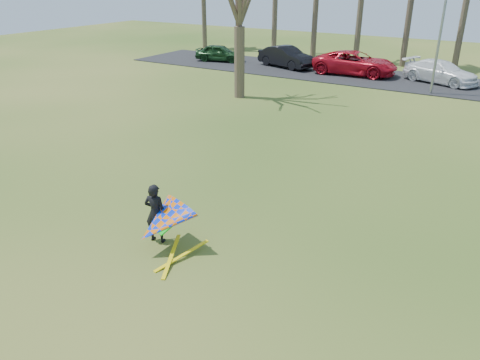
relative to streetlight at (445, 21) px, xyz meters
The scene contains 8 objects.
ground 22.55m from the streetlight, 95.61° to the right, with size 100.00×100.00×0.00m, color #1A4910.
parking_strip 5.77m from the streetlight, 125.75° to the left, with size 46.00×7.00×0.06m, color black.
streetlight is the anchor object (origin of this frame).
car_0 18.80m from the streetlight, behind, with size 1.66×4.13×1.41m, color #163818.
car_1 12.99m from the streetlight, 164.72° to the left, with size 1.73×4.97×1.64m, color black.
car_2 7.94m from the streetlight, 152.66° to the left, with size 2.83×6.14×1.71m, color #B70E1E.
car_3 5.09m from the streetlight, 94.59° to the left, with size 2.11×5.20×1.51m, color white.
kite_flyer 23.47m from the streetlight, 97.03° to the right, with size 2.13×2.39×2.02m.
Camera 1 is at (7.02, -9.47, 7.07)m, focal length 35.00 mm.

